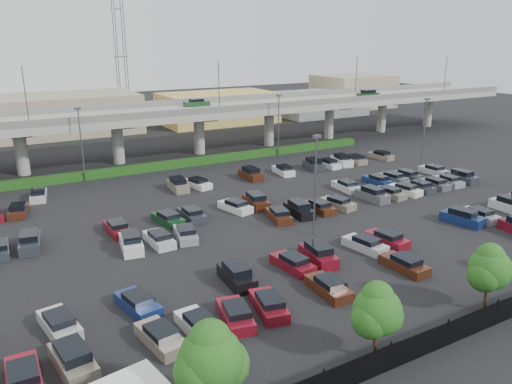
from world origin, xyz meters
TOP-DOWN VIEW (x-y plane):
  - ground at (0.00, 0.00)m, footprint 280.00×280.00m
  - overpass at (-0.18, 31.99)m, footprint 150.00×13.00m
  - hedge at (0.00, 25.00)m, footprint 66.00×1.60m
  - fence at (-0.05, -28.00)m, footprint 70.00×0.10m
  - tree_row at (0.70, -26.53)m, footprint 65.07×3.66m
  - parked_cars at (1.94, -4.25)m, footprint 63.05×41.67m
  - light_poles at (-4.13, 2.00)m, footprint 66.90×48.38m
  - distant_buildings at (12.38, 61.81)m, footprint 138.00×24.00m
  - comm_tower at (4.00, 74.00)m, footprint 2.40×2.40m

SIDE VIEW (x-z plane):
  - ground at x=0.00m, z-range 0.00..0.00m
  - hedge at x=0.00m, z-range 0.00..1.10m
  - parked_cars at x=1.94m, z-range -0.22..1.45m
  - fence at x=-0.05m, z-range -0.10..1.90m
  - tree_row at x=0.70m, z-range 0.55..6.49m
  - distant_buildings at x=12.38m, z-range -0.76..8.24m
  - light_poles at x=-4.13m, z-range 1.09..11.39m
  - overpass at x=-0.18m, z-range -0.93..14.87m
  - comm_tower at x=4.00m, z-range 0.61..30.61m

